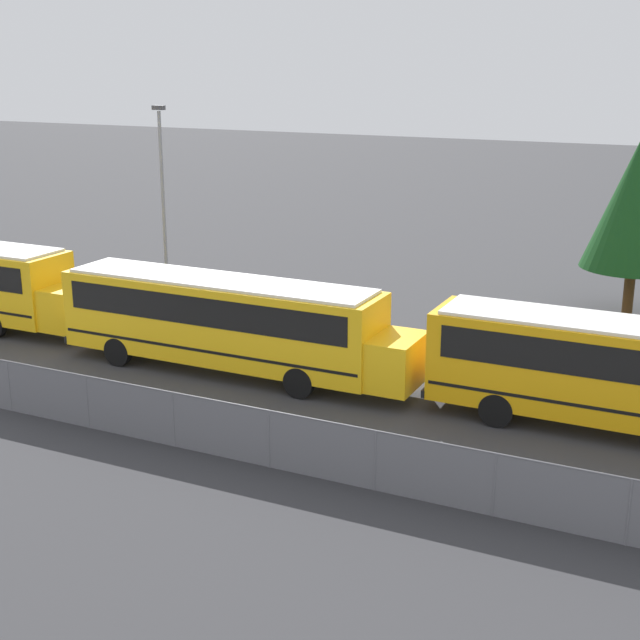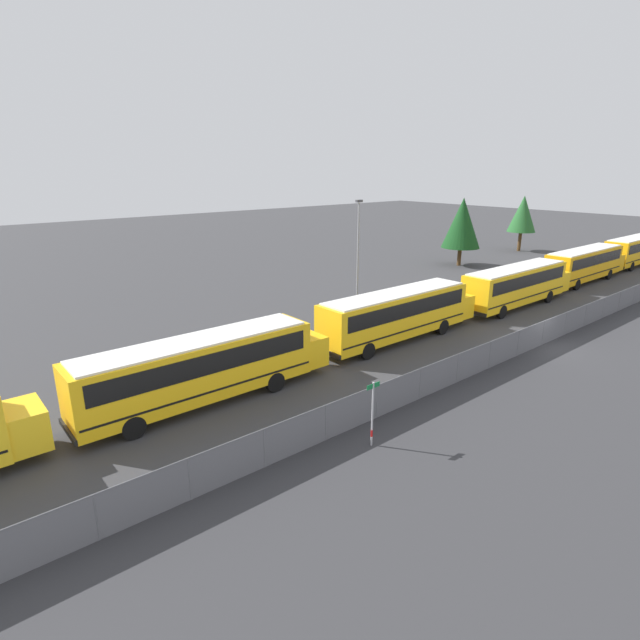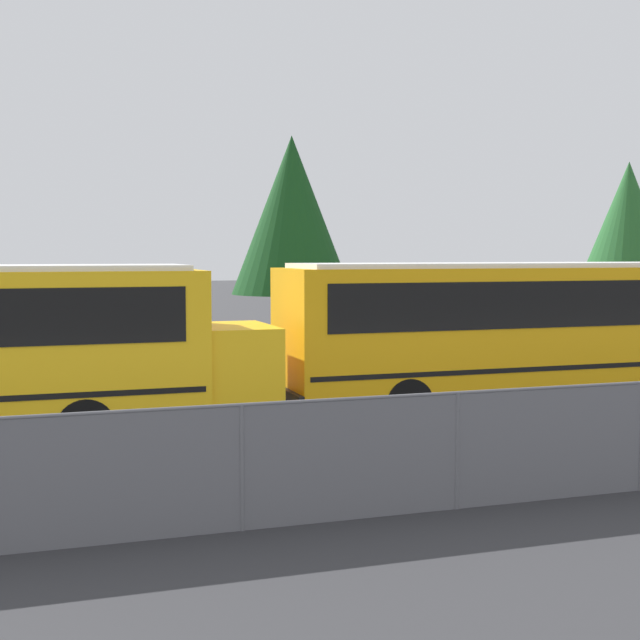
# 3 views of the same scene
# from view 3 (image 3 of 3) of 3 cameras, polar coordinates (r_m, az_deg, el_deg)

# --- Properties ---
(school_bus_5) EXTENTS (13.05, 2.44, 3.30)m
(school_bus_5) POSITION_cam_3_polar(r_m,az_deg,el_deg) (20.51, 14.31, -0.15)
(school_bus_5) COLOR orange
(school_bus_5) RESTS_ON ground_plane
(tree_0) EXTENTS (3.63, 3.63, 7.28)m
(tree_0) POSITION_cam_3_polar(r_m,az_deg,el_deg) (39.33, 19.10, 6.11)
(tree_0) COLOR #51381E
(tree_0) RESTS_ON ground_plane
(tree_1) EXTENTS (4.28, 4.28, 7.62)m
(tree_1) POSITION_cam_3_polar(r_m,az_deg,el_deg) (31.56, -1.81, 6.70)
(tree_1) COLOR #51381E
(tree_1) RESTS_ON ground_plane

